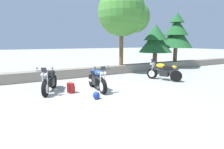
% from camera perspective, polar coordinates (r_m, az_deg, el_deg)
% --- Properties ---
extents(ground_plane, '(120.00, 120.00, 0.00)m').
position_cam_1_polar(ground_plane, '(7.22, -4.73, -7.42)').
color(ground_plane, '#A3A099').
extents(stone_wall, '(36.00, 0.80, 0.55)m').
position_cam_1_polar(stone_wall, '(11.58, -14.78, 0.25)').
color(stone_wall, gray).
rests_on(stone_wall, ground).
extents(motorcycle_black_near_left, '(1.09, 1.94, 1.18)m').
position_cam_1_polar(motorcycle_black_near_left, '(8.49, -18.86, -1.92)').
color(motorcycle_black_near_left, black).
rests_on(motorcycle_black_near_left, ground).
extents(motorcycle_blue_centre, '(0.67, 2.07, 1.18)m').
position_cam_1_polar(motorcycle_blue_centre, '(8.37, -4.60, -1.59)').
color(motorcycle_blue_centre, black).
rests_on(motorcycle_blue_centre, ground).
extents(motorcycle_yellow_far_right, '(1.03, 1.97, 1.18)m').
position_cam_1_polar(motorcycle_yellow_far_right, '(10.99, 15.62, 0.82)').
color(motorcycle_yellow_far_right, black).
rests_on(motorcycle_yellow_far_right, ground).
extents(rider_backpack, '(0.31, 0.34, 0.47)m').
position_cam_1_polar(rider_backpack, '(8.11, -12.62, -3.92)').
color(rider_backpack, '#A31E1E').
rests_on(rider_backpack, ground).
extents(rider_helmet, '(0.28, 0.28, 0.28)m').
position_cam_1_polar(rider_helmet, '(7.13, -4.87, -6.50)').
color(rider_helmet, navy).
rests_on(rider_helmet, ground).
extents(leafy_tree_far_left, '(3.41, 3.25, 5.26)m').
position_cam_1_polar(leafy_tree_far_left, '(13.24, 3.84, 18.35)').
color(leafy_tree_far_left, brown).
rests_on(leafy_tree_far_left, stone_wall).
extents(pine_tree_mid_left, '(2.60, 2.60, 3.01)m').
position_cam_1_polar(pine_tree_mid_left, '(15.18, 13.35, 10.63)').
color(pine_tree_mid_left, brown).
rests_on(pine_tree_mid_left, stone_wall).
extents(pine_tree_mid_right, '(2.72, 2.72, 4.11)m').
position_cam_1_polar(pine_tree_mid_right, '(16.87, 19.33, 12.04)').
color(pine_tree_mid_right, brown).
rests_on(pine_tree_mid_right, stone_wall).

